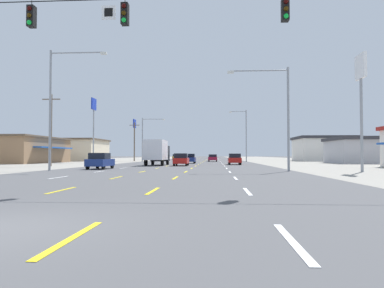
{
  "coord_description": "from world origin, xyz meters",
  "views": [
    {
      "loc": [
        4.05,
        -6.14,
        1.35
      ],
      "look_at": [
        -0.91,
        71.42,
        3.76
      ],
      "focal_mm": 33.18,
      "sensor_mm": 36.0,
      "label": 1
    }
  ],
  "objects_px": {
    "streetlight_left_row_0": "(56,100)",
    "streetlight_right_row_1": "(245,132)",
    "hatchback_center_turn_near": "(181,159)",
    "hatchback_far_left_farthest": "(176,157)",
    "sedan_far_left_distant_b": "(186,157)",
    "sedan_inner_right_farther": "(213,158)",
    "pole_sign_left_row_1": "(94,114)",
    "hatchback_center_turn_far": "(190,159)",
    "streetlight_right_row_0": "(281,109)",
    "hatchback_inner_left_distant_a": "(190,157)",
    "pole_sign_left_row_2": "(135,129)",
    "hatchback_far_right_midfar": "(235,159)",
    "hatchback_far_left_nearest": "(100,161)",
    "box_truck_inner_left_mid": "(157,151)",
    "streetlight_left_row_1": "(145,136)",
    "pole_sign_right_row_0": "(361,84)"
  },
  "relations": [
    {
      "from": "streetlight_left_row_0",
      "to": "streetlight_right_row_1",
      "type": "relative_size",
      "value": 1.04
    },
    {
      "from": "sedan_far_left_distant_b",
      "to": "pole_sign_left_row_2",
      "type": "bearing_deg",
      "value": -97.86
    },
    {
      "from": "streetlight_left_row_0",
      "to": "sedan_inner_right_farther",
      "type": "bearing_deg",
      "value": 72.6
    },
    {
      "from": "streetlight_left_row_0",
      "to": "hatchback_far_left_farthest",
      "type": "bearing_deg",
      "value": 87.87
    },
    {
      "from": "pole_sign_right_row_0",
      "to": "streetlight_right_row_0",
      "type": "xyz_separation_m",
      "value": [
        -6.16,
        0.9,
        -1.84
      ]
    },
    {
      "from": "hatchback_far_left_nearest",
      "to": "hatchback_center_turn_near",
      "type": "xyz_separation_m",
      "value": [
        6.76,
        10.74,
        0.0
      ]
    },
    {
      "from": "box_truck_inner_left_mid",
      "to": "pole_sign_left_row_1",
      "type": "distance_m",
      "value": 20.61
    },
    {
      "from": "hatchback_inner_left_distant_a",
      "to": "streetlight_right_row_1",
      "type": "bearing_deg",
      "value": -71.99
    },
    {
      "from": "hatchback_far_left_nearest",
      "to": "hatchback_far_right_midfar",
      "type": "distance_m",
      "value": 21.25
    },
    {
      "from": "hatchback_far_left_farthest",
      "to": "hatchback_center_turn_near",
      "type": "bearing_deg",
      "value": -83.06
    },
    {
      "from": "hatchback_center_turn_far",
      "to": "sedan_far_left_distant_b",
      "type": "xyz_separation_m",
      "value": [
        -6.96,
        77.79,
        -0.03
      ]
    },
    {
      "from": "hatchback_center_turn_far",
      "to": "sedan_inner_right_farther",
      "type": "relative_size",
      "value": 0.87
    },
    {
      "from": "hatchback_far_right_midfar",
      "to": "hatchback_far_left_farthest",
      "type": "xyz_separation_m",
      "value": [
        -13.8,
        50.97,
        0.0
      ]
    },
    {
      "from": "hatchback_far_left_farthest",
      "to": "pole_sign_left_row_1",
      "type": "height_order",
      "value": "pole_sign_left_row_1"
    },
    {
      "from": "hatchback_inner_left_distant_a",
      "to": "pole_sign_right_row_0",
      "type": "distance_m",
      "value": 83.92
    },
    {
      "from": "hatchback_center_turn_near",
      "to": "sedan_far_left_distant_b",
      "type": "relative_size",
      "value": 0.87
    },
    {
      "from": "hatchback_inner_left_distant_a",
      "to": "streetlight_left_row_0",
      "type": "bearing_deg",
      "value": -94.28
    },
    {
      "from": "box_truck_inner_left_mid",
      "to": "sedan_inner_right_farther",
      "type": "bearing_deg",
      "value": 74.94
    },
    {
      "from": "hatchback_center_turn_near",
      "to": "streetlight_left_row_0",
      "type": "xyz_separation_m",
      "value": [
        -9.5,
        -14.3,
        5.33
      ]
    },
    {
      "from": "pole_sign_left_row_2",
      "to": "box_truck_inner_left_mid",
      "type": "bearing_deg",
      "value": -72.49
    },
    {
      "from": "hatchback_inner_left_distant_a",
      "to": "sedan_far_left_distant_b",
      "type": "xyz_separation_m",
      "value": [
        -3.24,
        23.74,
        -0.03
      ]
    },
    {
      "from": "pole_sign_right_row_0",
      "to": "box_truck_inner_left_mid",
      "type": "bearing_deg",
      "value": 138.57
    },
    {
      "from": "pole_sign_left_row_2",
      "to": "streetlight_right_row_0",
      "type": "relative_size",
      "value": 1.1
    },
    {
      "from": "sedan_inner_right_farther",
      "to": "box_truck_inner_left_mid",
      "type": "bearing_deg",
      "value": -105.06
    },
    {
      "from": "streetlight_left_row_1",
      "to": "pole_sign_left_row_1",
      "type": "bearing_deg",
      "value": -128.74
    },
    {
      "from": "hatchback_center_turn_far",
      "to": "pole_sign_left_row_1",
      "type": "relative_size",
      "value": 0.35
    },
    {
      "from": "hatchback_far_right_midfar",
      "to": "pole_sign_left_row_2",
      "type": "relative_size",
      "value": 0.41
    },
    {
      "from": "hatchback_center_turn_far",
      "to": "streetlight_right_row_0",
      "type": "height_order",
      "value": "streetlight_right_row_0"
    },
    {
      "from": "hatchback_inner_left_distant_a",
      "to": "pole_sign_left_row_2",
      "type": "bearing_deg",
      "value": -109.49
    },
    {
      "from": "box_truck_inner_left_mid",
      "to": "streetlight_right_row_1",
      "type": "height_order",
      "value": "streetlight_right_row_1"
    },
    {
      "from": "box_truck_inner_left_mid",
      "to": "sedan_inner_right_farther",
      "type": "distance_m",
      "value": 27.33
    },
    {
      "from": "pole_sign_left_row_1",
      "to": "streetlight_left_row_0",
      "type": "xyz_separation_m",
      "value": [
        7.22,
        -30.18,
        -2.33
      ]
    },
    {
      "from": "hatchback_center_turn_near",
      "to": "pole_sign_left_row_1",
      "type": "xyz_separation_m",
      "value": [
        -16.72,
        15.88,
        7.66
      ]
    },
    {
      "from": "hatchback_center_turn_near",
      "to": "hatchback_far_left_farthest",
      "type": "height_order",
      "value": "same"
    },
    {
      "from": "sedan_inner_right_farther",
      "to": "pole_sign_left_row_1",
      "type": "relative_size",
      "value": 0.4
    },
    {
      "from": "hatchback_far_right_midfar",
      "to": "pole_sign_left_row_1",
      "type": "bearing_deg",
      "value": 156.34
    },
    {
      "from": "sedan_far_left_distant_b",
      "to": "streetlight_left_row_1",
      "type": "relative_size",
      "value": 0.52
    },
    {
      "from": "sedan_far_left_distant_b",
      "to": "streetlight_right_row_1",
      "type": "relative_size",
      "value": 0.45
    },
    {
      "from": "sedan_inner_right_farther",
      "to": "streetlight_right_row_1",
      "type": "xyz_separation_m",
      "value": [
        6.2,
        -3.18,
        4.95
      ]
    },
    {
      "from": "pole_sign_left_row_2",
      "to": "streetlight_right_row_1",
      "type": "xyz_separation_m",
      "value": [
        24.14,
        -11.17,
        -1.56
      ]
    },
    {
      "from": "hatchback_far_left_farthest",
      "to": "streetlight_right_row_1",
      "type": "relative_size",
      "value": 0.39
    },
    {
      "from": "hatchback_far_right_midfar",
      "to": "streetlight_right_row_1",
      "type": "distance_m",
      "value": 20.2
    },
    {
      "from": "hatchback_center_turn_near",
      "to": "streetlight_left_row_1",
      "type": "xyz_separation_m",
      "value": [
        -9.51,
        24.87,
        4.34
      ]
    },
    {
      "from": "hatchback_inner_left_distant_a",
      "to": "pole_sign_left_row_2",
      "type": "relative_size",
      "value": 0.41
    },
    {
      "from": "streetlight_left_row_0",
      "to": "hatchback_inner_left_distant_a",
      "type": "bearing_deg",
      "value": 85.72
    },
    {
      "from": "pole_sign_left_row_1",
      "to": "pole_sign_left_row_2",
      "type": "relative_size",
      "value": 1.17
    },
    {
      "from": "hatchback_inner_left_distant_a",
      "to": "streetlight_right_row_0",
      "type": "xyz_separation_m",
      "value": [
        13.11,
        -80.54,
        4.4
      ]
    },
    {
      "from": "streetlight_right_row_1",
      "to": "hatchback_far_left_nearest",
      "type": "bearing_deg",
      "value": -115.15
    },
    {
      "from": "hatchback_far_left_nearest",
      "to": "hatchback_center_turn_far",
      "type": "bearing_deg",
      "value": 73.04
    },
    {
      "from": "pole_sign_left_row_1",
      "to": "streetlight_left_row_1",
      "type": "relative_size",
      "value": 1.29
    }
  ]
}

